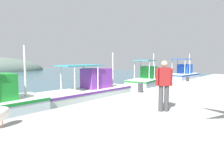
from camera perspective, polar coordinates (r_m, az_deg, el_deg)
name	(u,v)px	position (r m, az deg, el deg)	size (l,w,h in m)	color
water_surface	(7,82)	(25.78, -28.97, -1.86)	(60.00, 60.00, 0.00)	#385B6B
fishing_boat_third	(89,90)	(12.42, -6.96, -4.65)	(6.52, 2.37, 3.12)	silver
fishing_boat_fourth	(147,81)	(17.81, 10.38, -1.81)	(5.08, 2.74, 3.22)	white
fishing_boat_fifth	(183,76)	(23.36, 20.45, -0.40)	(4.94, 2.49, 3.29)	white
fisherman_standing	(164,84)	(6.88, 15.35, -2.65)	(0.44, 0.45, 1.78)	#3F3F42
mooring_bollard_second	(140,88)	(10.69, 8.54, -3.91)	(0.28, 0.28, 0.52)	#333338
mooring_bollard_third	(188,79)	(17.15, 21.76, -1.27)	(0.22, 0.22, 0.36)	#333338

